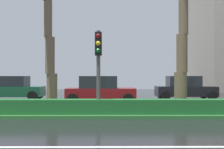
% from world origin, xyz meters
% --- Properties ---
extents(ground_plane, '(90.00, 42.00, 0.10)m').
position_xyz_m(ground_plane, '(0.00, 9.00, -0.05)').
color(ground_plane, black).
extents(median_strip, '(85.50, 4.00, 0.15)m').
position_xyz_m(median_strip, '(0.00, 8.00, 0.07)').
color(median_strip, '#2D6B33').
rests_on(median_strip, ground_plane).
extents(traffic_signal_median_right, '(0.28, 0.43, 3.46)m').
position_xyz_m(traffic_signal_median_right, '(4.22, 6.57, 2.53)').
color(traffic_signal_median_right, '#4C4C47').
rests_on(traffic_signal_median_right, median_strip).
extents(car_in_traffic_second, '(4.30, 2.02, 1.72)m').
position_xyz_m(car_in_traffic_second, '(-2.42, 14.92, 0.83)').
color(car_in_traffic_second, '#195133').
rests_on(car_in_traffic_second, ground_plane).
extents(car_in_traffic_third, '(4.30, 2.02, 1.72)m').
position_xyz_m(car_in_traffic_third, '(4.08, 12.22, 0.83)').
color(car_in_traffic_third, maroon).
rests_on(car_in_traffic_third, ground_plane).
extents(car_in_traffic_fourth, '(4.30, 2.02, 1.72)m').
position_xyz_m(car_in_traffic_fourth, '(10.19, 15.04, 0.83)').
color(car_in_traffic_fourth, black).
rests_on(car_in_traffic_fourth, ground_plane).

